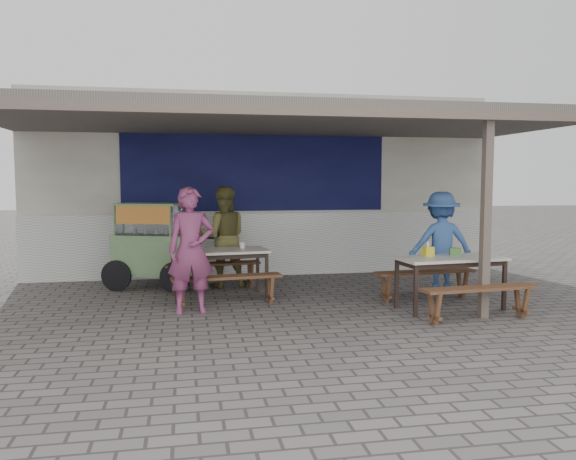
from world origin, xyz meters
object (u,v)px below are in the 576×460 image
(bench_right_street, at_px, (479,295))
(patron_street_side, at_px, (191,250))
(table_right, at_px, (451,262))
(condiment_bowl, at_px, (196,248))
(bench_left_street, at_px, (227,283))
(patron_right_table, at_px, (441,243))
(donation_box, at_px, (455,251))
(vendor_cart, at_px, (152,242))
(condiment_jar, at_px, (242,245))
(tissue_box, at_px, (428,251))
(table_left, at_px, (219,255))
(bench_left_wall, at_px, (213,269))
(bench_right_wall, at_px, (425,277))
(patron_wall_side, at_px, (223,237))

(bench_right_street, height_order, patron_street_side, patron_street_side)
(table_right, height_order, bench_right_street, table_right)
(condiment_bowl, bearing_deg, bench_left_street, -58.91)
(patron_right_table, xyz_separation_m, donation_box, (-0.20, -0.88, -0.02))
(bench_right_street, xyz_separation_m, vendor_cart, (-4.30, 3.06, 0.44))
(bench_right_street, distance_m, condiment_jar, 3.67)
(bench_right_street, bearing_deg, tissue_box, 106.37)
(table_left, height_order, bench_left_wall, table_left)
(bench_right_wall, relative_size, condiment_jar, 17.41)
(patron_street_side, xyz_separation_m, donation_box, (3.77, -0.29, -0.07))
(bench_right_street, height_order, patron_right_table, patron_right_table)
(condiment_jar, bearing_deg, bench_left_wall, 131.07)
(patron_wall_side, bearing_deg, patron_right_table, 159.86)
(bench_right_wall, distance_m, patron_right_table, 0.75)
(vendor_cart, relative_size, condiment_bowl, 9.02)
(bench_right_street, bearing_deg, patron_street_side, 156.88)
(bench_left_street, distance_m, patron_right_table, 3.50)
(bench_right_street, distance_m, bench_right_wall, 1.38)
(tissue_box, bearing_deg, bench_right_wall, 68.76)
(table_left, height_order, table_right, same)
(table_left, distance_m, condiment_bowl, 0.37)
(tissue_box, bearing_deg, bench_left_wall, 146.60)
(patron_wall_side, bearing_deg, table_right, 142.69)
(bench_left_wall, bearing_deg, table_left, -90.00)
(table_right, distance_m, tissue_box, 0.35)
(patron_wall_side, distance_m, donation_box, 3.85)
(bench_right_wall, relative_size, vendor_cart, 0.88)
(bench_right_wall, height_order, tissue_box, tissue_box)
(bench_right_wall, bearing_deg, condiment_bowl, 161.71)
(vendor_cart, distance_m, tissue_box, 4.53)
(table_left, xyz_separation_m, bench_right_wall, (3.09, -0.75, -0.33))
(table_left, bearing_deg, condiment_bowl, 169.95)
(donation_box, height_order, condiment_jar, donation_box)
(patron_street_side, distance_m, patron_wall_side, 1.94)
(patron_wall_side, distance_m, condiment_bowl, 0.99)
(bench_right_street, bearing_deg, bench_left_wall, 134.15)
(patron_right_table, bearing_deg, bench_left_street, 10.68)
(bench_right_wall, bearing_deg, tissue_box, -116.83)
(bench_left_street, relative_size, vendor_cart, 0.87)
(tissue_box, xyz_separation_m, donation_box, (0.43, 0.03, -0.02))
(table_right, bearing_deg, vendor_cart, 145.13)
(bench_left_street, height_order, donation_box, donation_box)
(table_left, distance_m, tissue_box, 3.16)
(bench_left_wall, relative_size, donation_box, 10.48)
(table_left, height_order, vendor_cart, vendor_cart)
(bench_left_wall, height_order, condiment_jar, condiment_jar)
(bench_right_street, relative_size, tissue_box, 12.07)
(donation_box, bearing_deg, table_left, 159.38)
(table_left, distance_m, vendor_cart, 1.42)
(table_right, xyz_separation_m, patron_wall_side, (-3.03, 2.33, 0.19))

